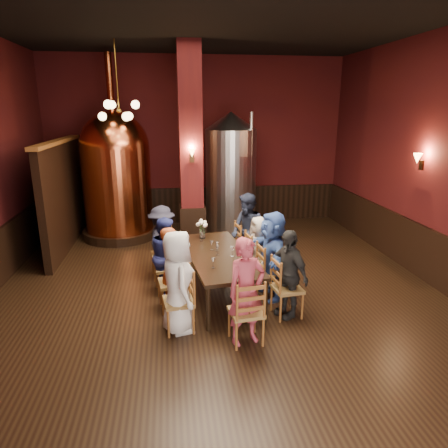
{
  "coord_description": "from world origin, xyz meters",
  "views": [
    {
      "loc": [
        -0.79,
        -6.11,
        3.14
      ],
      "look_at": [
        0.08,
        0.2,
        1.29
      ],
      "focal_mm": 32.0,
      "sensor_mm": 36.0,
      "label": 1
    }
  ],
  "objects": [
    {
      "name": "chair_5",
      "position": [
        0.88,
        0.04,
        0.46
      ],
      "size": [
        0.51,
        0.51,
        0.92
      ],
      "primitive_type": null,
      "rotation": [
        0.0,
        0.0,
        1.69
      ],
      "color": "brown",
      "rests_on": "ground"
    },
    {
      "name": "chair_8",
      "position": [
        0.18,
        -1.27,
        0.46
      ],
      "size": [
        0.51,
        0.51,
        0.92
      ],
      "primitive_type": null,
      "rotation": [
        0.0,
        0.0,
        3.26
      ],
      "color": "brown",
      "rests_on": "ground"
    },
    {
      "name": "chair_6",
      "position": [
        0.8,
        0.7,
        0.46
      ],
      "size": [
        0.51,
        0.51,
        0.92
      ],
      "primitive_type": null,
      "rotation": [
        0.0,
        0.0,
        1.69
      ],
      "color": "brown",
      "rests_on": "ground"
    },
    {
      "name": "wine_glass_6",
      "position": [
        -0.1,
        0.45,
        0.83
      ],
      "size": [
        0.07,
        0.07,
        0.17
      ],
      "primitive_type": null,
      "color": "white",
      "rests_on": "dining_table"
    },
    {
      "name": "wine_glass_5",
      "position": [
        -0.24,
        0.98,
        0.83
      ],
      "size": [
        0.07,
        0.07,
        0.17
      ],
      "primitive_type": null,
      "color": "white",
      "rests_on": "dining_table"
    },
    {
      "name": "wine_glass_4",
      "position": [
        -0.03,
        0.21,
        0.83
      ],
      "size": [
        0.07,
        0.07,
        0.17
      ],
      "primitive_type": null,
      "color": "white",
      "rests_on": "dining_table"
    },
    {
      "name": "sconce_wall",
      "position": [
        3.9,
        0.8,
        2.2
      ],
      "size": [
        0.2,
        0.2,
        0.36
      ],
      "primitive_type": null,
      "rotation": [
        0.0,
        0.0,
        1.57
      ],
      "color": "black",
      "rests_on": "room"
    },
    {
      "name": "wine_glass_2",
      "position": [
        0.36,
        -0.66,
        0.83
      ],
      "size": [
        0.07,
        0.07,
        0.17
      ],
      "primitive_type": null,
      "color": "white",
      "rests_on": "dining_table"
    },
    {
      "name": "chair_0",
      "position": [
        -0.73,
        -0.83,
        0.46
      ],
      "size": [
        0.51,
        0.51,
        0.92
      ],
      "primitive_type": null,
      "rotation": [
        0.0,
        0.0,
        -1.45
      ],
      "color": "brown",
      "rests_on": "ground"
    },
    {
      "name": "wine_glass_0",
      "position": [
        0.21,
        0.11,
        0.83
      ],
      "size": [
        0.07,
        0.07,
        0.17
      ],
      "primitive_type": null,
      "color": "white",
      "rests_on": "dining_table"
    },
    {
      "name": "pendant_cluster",
      "position": [
        -1.8,
        2.9,
        3.1
      ],
      "size": [
        0.9,
        0.9,
        1.7
      ],
      "primitive_type": null,
      "color": "#A57226",
      "rests_on": "room"
    },
    {
      "name": "wine_glass_3",
      "position": [
        -0.17,
        -0.37,
        0.83
      ],
      "size": [
        0.07,
        0.07,
        0.17
      ],
      "primitive_type": null,
      "color": "white",
      "rests_on": "dining_table"
    },
    {
      "name": "wainscot_right",
      "position": [
        3.96,
        0.0,
        0.5
      ],
      "size": [
        0.08,
        9.9,
        1.0
      ],
      "primitive_type": "cube",
      "color": "black",
      "rests_on": "ground"
    },
    {
      "name": "chair_2",
      "position": [
        -0.89,
        0.49,
        0.46
      ],
      "size": [
        0.51,
        0.51,
        0.92
      ],
      "primitive_type": null,
      "rotation": [
        0.0,
        0.0,
        -1.45
      ],
      "color": "brown",
      "rests_on": "ground"
    },
    {
      "name": "chair_4",
      "position": [
        0.96,
        -0.62,
        0.46
      ],
      "size": [
        0.51,
        0.51,
        0.92
      ],
      "primitive_type": null,
      "rotation": [
        0.0,
        0.0,
        1.69
      ],
      "color": "brown",
      "rests_on": "ground"
    },
    {
      "name": "wine_glass_7",
      "position": [
        0.31,
        -0.22,
        0.83
      ],
      "size": [
        0.07,
        0.07,
        0.17
      ],
      "primitive_type": null,
      "color": "white",
      "rests_on": "dining_table"
    },
    {
      "name": "person_4",
      "position": [
        0.96,
        -0.62,
        0.7
      ],
      "size": [
        0.65,
        0.89,
        1.41
      ],
      "primitive_type": "imported",
      "rotation": [
        0.0,
        0.0,
        5.14
      ],
      "color": "black",
      "rests_on": "ground"
    },
    {
      "name": "steel_vessel",
      "position": [
        0.75,
        3.82,
        1.54
      ],
      "size": [
        1.67,
        1.67,
        3.07
      ],
      "rotation": [
        0.0,
        0.0,
        0.4
      ],
      "color": "#B2B2B7",
      "rests_on": "ground"
    },
    {
      "name": "rose_vase",
      "position": [
        -0.21,
        1.14,
        0.99
      ],
      "size": [
        0.22,
        0.22,
        0.37
      ],
      "color": "white",
      "rests_on": "dining_table"
    },
    {
      "name": "chair_3",
      "position": [
        -0.97,
        1.15,
        0.46
      ],
      "size": [
        0.51,
        0.51,
        0.92
      ],
      "primitive_type": null,
      "rotation": [
        0.0,
        0.0,
        -1.45
      ],
      "color": "brown",
      "rests_on": "ground"
    },
    {
      "name": "room",
      "position": [
        0.0,
        0.0,
        2.25
      ],
      "size": [
        10.0,
        10.02,
        4.5
      ],
      "color": "black",
      "rests_on": "ground"
    },
    {
      "name": "chair_7",
      "position": [
        0.71,
        1.36,
        0.46
      ],
      "size": [
        0.51,
        0.51,
        0.92
      ],
      "primitive_type": null,
      "rotation": [
        0.0,
        0.0,
        1.69
      ],
      "color": "brown",
      "rests_on": "ground"
    },
    {
      "name": "person_3",
      "position": [
        -0.97,
        1.15,
        0.7
      ],
      "size": [
        0.73,
        1.01,
        1.41
      ],
      "primitive_type": "imported",
      "rotation": [
        0.0,
        0.0,
        1.32
      ],
      "color": "black",
      "rests_on": "ground"
    },
    {
      "name": "person_1",
      "position": [
        -0.81,
        -0.17,
        0.69
      ],
      "size": [
        0.37,
        0.53,
        1.38
      ],
      "primitive_type": "imported",
      "rotation": [
        0.0,
        0.0,
        1.65
      ],
      "color": "#963C19",
      "rests_on": "ground"
    },
    {
      "name": "column",
      "position": [
        -0.3,
        2.8,
        2.25
      ],
      "size": [
        0.58,
        0.58,
        4.5
      ],
      "primitive_type": "cube",
      "color": "#47100F",
      "rests_on": "ground"
    },
    {
      "name": "partition",
      "position": [
        -3.2,
        3.2,
        1.2
      ],
      "size": [
        0.22,
        3.5,
        2.4
      ],
      "primitive_type": "cube",
      "color": "black",
      "rests_on": "ground"
    },
    {
      "name": "person_2",
      "position": [
        -0.89,
        0.49,
        0.68
      ],
      "size": [
        0.38,
        0.69,
        1.36
      ],
      "primitive_type": "imported",
      "rotation": [
        0.0,
        0.0,
        1.65
      ],
      "color": "navy",
      "rests_on": "ground"
    },
    {
      "name": "sconce_column",
      "position": [
        -0.3,
        2.5,
        2.2
      ],
      "size": [
        0.2,
        0.2,
        0.36
      ],
      "primitive_type": null,
      "rotation": [
        0.0,
        0.0,
        3.14
      ],
      "color": "black",
      "rests_on": "column"
    },
    {
      "name": "person_8",
      "position": [
        0.18,
        -1.27,
        0.76
      ],
      "size": [
        0.64,
        0.52,
        1.52
      ],
      "primitive_type": "imported",
      "rotation": [
        0.0,
        0.0,
        6.6
      ],
      "color": "#AC394B",
      "rests_on": "ground"
    },
    {
      "name": "wine_glass_1",
      "position": [
        -0.01,
        0.4,
        0.83
      ],
      "size": [
        0.07,
        0.07,
        0.17
      ],
      "primitive_type": null,
      "color": "white",
      "rests_on": "dining_table"
    },
    {
      "name": "person_5",
      "position": [
        0.88,
        0.04,
        0.76
      ],
      "size": [
        0.51,
        1.43,
        1.52
      ],
      "primitive_type": "imported",
      "rotation": [
        0.0,
        0.0,
        4.75
      ],
      "color": "#3757A5",
      "rests_on": "ground"
    },
    {
      "name": "wainscot_back",
      "position": [
        0.0,
        4.96,
        0.5
      ],
      "size": [
        7.9,
        0.08,
        1.0
      ],
      "primitive_type": "cube",
      "color": "black",
      "rests_on": "ground"
    },
    {
      "name": "copper_kettle",
      "position": [
        -2.07,
        3.89,
        1.59
      ],
      "size": [
        2.01,
        2.01,
        4.37
      ],
      "rotation": [
        0.0,
        0.0,
        -0.26
      ],
      "color": "black",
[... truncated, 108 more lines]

